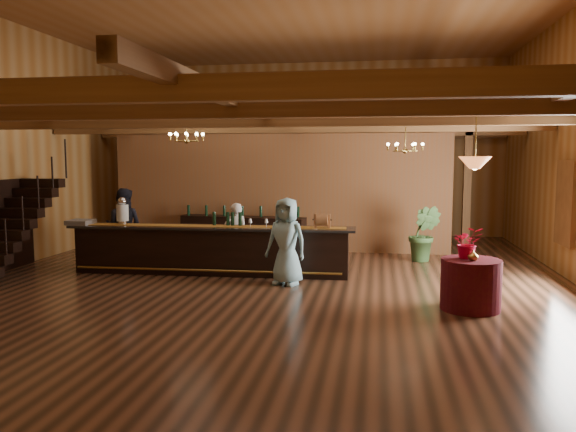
# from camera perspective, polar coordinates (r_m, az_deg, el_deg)

# --- Properties ---
(floor) EXTENTS (14.00, 14.00, 0.00)m
(floor) POSITION_cam_1_polar(r_m,az_deg,el_deg) (11.68, -1.61, -6.30)
(floor) COLOR brown
(floor) RESTS_ON ground
(ceiling) EXTENTS (14.00, 14.00, 0.00)m
(ceiling) POSITION_cam_1_polar(r_m,az_deg,el_deg) (11.80, -1.69, 20.78)
(ceiling) COLOR #935E33
(ceiling) RESTS_ON wall_back
(wall_back) EXTENTS (12.00, 0.10, 5.50)m
(wall_back) POSITION_cam_1_polar(r_m,az_deg,el_deg) (18.34, 2.49, 6.82)
(wall_back) COLOR #9F7641
(wall_back) RESTS_ON floor
(wall_front) EXTENTS (12.00, 0.10, 5.50)m
(wall_front) POSITION_cam_1_polar(r_m,az_deg,el_deg) (4.73, -17.97, 8.86)
(wall_front) COLOR #9F7641
(wall_front) RESTS_ON floor
(wall_left) EXTENTS (0.10, 14.00, 5.50)m
(wall_left) POSITION_cam_1_polar(r_m,az_deg,el_deg) (13.86, -26.98, 6.44)
(wall_left) COLOR #9F7641
(wall_left) RESTS_ON floor
(beam_grid) EXTENTS (11.90, 13.90, 0.39)m
(beam_grid) POSITION_cam_1_polar(r_m,az_deg,el_deg) (11.94, -1.19, 9.62)
(beam_grid) COLOR brown
(beam_grid) RESTS_ON wall_left
(support_posts) EXTENTS (9.20, 10.20, 3.20)m
(support_posts) POSITION_cam_1_polar(r_m,az_deg,el_deg) (10.96, -2.12, 1.35)
(support_posts) COLOR brown
(support_posts) RESTS_ON floor
(partition_wall) EXTENTS (9.00, 0.18, 3.10)m
(partition_wall) POSITION_cam_1_polar(r_m,az_deg,el_deg) (14.98, -1.00, 2.41)
(partition_wall) COLOR brown
(partition_wall) RESTS_ON floor
(window_right_back) EXTENTS (0.12, 1.05, 1.75)m
(window_right_back) POSITION_cam_1_polar(r_m,az_deg,el_deg) (12.83, 26.43, 1.18)
(window_right_back) COLOR white
(window_right_back) RESTS_ON wall_right
(staircase) EXTENTS (1.00, 2.80, 2.00)m
(staircase) POSITION_cam_1_polar(r_m,az_deg,el_deg) (13.02, -26.58, -1.20)
(staircase) COLOR black
(staircase) RESTS_ON floor
(backroom_boxes) EXTENTS (4.10, 0.60, 1.10)m
(backroom_boxes) POSITION_cam_1_polar(r_m,az_deg,el_deg) (17.00, 0.89, -0.62)
(backroom_boxes) COLOR black
(backroom_boxes) RESTS_ON floor
(tasting_bar) EXTENTS (6.15, 0.97, 1.03)m
(tasting_bar) POSITION_cam_1_polar(r_m,az_deg,el_deg) (12.12, -7.82, -3.40)
(tasting_bar) COLOR black
(tasting_bar) RESTS_ON floor
(beverage_dispenser) EXTENTS (0.26, 0.26, 0.60)m
(beverage_dispenser) POSITION_cam_1_polar(r_m,az_deg,el_deg) (12.74, -16.47, 0.44)
(beverage_dispenser) COLOR silver
(beverage_dispenser) RESTS_ON tasting_bar
(glass_rack_tray) EXTENTS (0.50, 0.50, 0.10)m
(glass_rack_tray) POSITION_cam_1_polar(r_m,az_deg,el_deg) (13.08, -20.32, -0.59)
(glass_rack_tray) COLOR gray
(glass_rack_tray) RESTS_ON tasting_bar
(raffle_drum) EXTENTS (0.34, 0.24, 0.30)m
(raffle_drum) POSITION_cam_1_polar(r_m,az_deg,el_deg) (11.59, 3.49, -0.40)
(raffle_drum) COLOR brown
(raffle_drum) RESTS_ON tasting_bar
(bar_bottle_0) EXTENTS (0.07, 0.07, 0.30)m
(bar_bottle_0) POSITION_cam_1_polar(r_m,az_deg,el_deg) (12.14, -7.50, -0.27)
(bar_bottle_0) COLOR black
(bar_bottle_0) RESTS_ON tasting_bar
(bar_bottle_1) EXTENTS (0.07, 0.07, 0.30)m
(bar_bottle_1) POSITION_cam_1_polar(r_m,az_deg,el_deg) (12.06, -6.13, -0.30)
(bar_bottle_1) COLOR black
(bar_bottle_1) RESTS_ON tasting_bar
(bar_bottle_2) EXTENTS (0.07, 0.07, 0.30)m
(bar_bottle_2) POSITION_cam_1_polar(r_m,az_deg,el_deg) (12.04, -5.65, -0.30)
(bar_bottle_2) COLOR black
(bar_bottle_2) RESTS_ON tasting_bar
(bar_bottle_3) EXTENTS (0.07, 0.07, 0.30)m
(bar_bottle_3) POSITION_cam_1_polar(r_m,az_deg,el_deg) (12.00, -4.89, -0.31)
(bar_bottle_3) COLOR black
(bar_bottle_3) RESTS_ON tasting_bar
(backbar_shelf) EXTENTS (3.39, 0.96, 0.94)m
(backbar_shelf) POSITION_cam_1_polar(r_m,az_deg,el_deg) (14.79, -4.63, -1.85)
(backbar_shelf) COLOR black
(backbar_shelf) RESTS_ON floor
(round_table) EXTENTS (0.96, 0.96, 0.83)m
(round_table) POSITION_cam_1_polar(r_m,az_deg,el_deg) (9.71, 18.06, -6.63)
(round_table) COLOR #440615
(round_table) RESTS_ON floor
(chandelier_left) EXTENTS (0.80, 0.80, 0.41)m
(chandelier_left) POSITION_cam_1_polar(r_m,az_deg,el_deg) (12.92, -10.26, 7.92)
(chandelier_left) COLOR #A3833A
(chandelier_left) RESTS_ON beam_grid
(chandelier_right) EXTENTS (0.80, 0.80, 0.63)m
(chandelier_right) POSITION_cam_1_polar(r_m,az_deg,el_deg) (12.92, 11.82, 6.91)
(chandelier_right) COLOR #A3833A
(chandelier_right) RESTS_ON beam_grid
(pendant_lamp) EXTENTS (0.52, 0.52, 0.90)m
(pendant_lamp) POSITION_cam_1_polar(r_m,az_deg,el_deg) (9.48, 18.46, 5.17)
(pendant_lamp) COLOR #A3833A
(pendant_lamp) RESTS_ON beam_grid
(bartender) EXTENTS (0.63, 0.52, 1.47)m
(bartender) POSITION_cam_1_polar(r_m,az_deg,el_deg) (12.72, -5.32, -1.95)
(bartender) COLOR silver
(bartender) RESTS_ON floor
(staff_second) EXTENTS (0.91, 0.73, 1.78)m
(staff_second) POSITION_cam_1_polar(r_m,az_deg,el_deg) (13.50, -16.36, -1.05)
(staff_second) COLOR black
(staff_second) RESTS_ON floor
(guest) EXTENTS (0.96, 0.76, 1.71)m
(guest) POSITION_cam_1_polar(r_m,az_deg,el_deg) (10.94, -0.16, -2.59)
(guest) COLOR #87B8C4
(guest) RESTS_ON floor
(floor_plant) EXTENTS (0.89, 0.80, 1.35)m
(floor_plant) POSITION_cam_1_polar(r_m,az_deg,el_deg) (13.74, 13.66, -1.75)
(floor_plant) COLOR #385C2B
(floor_plant) RESTS_ON floor
(table_flowers) EXTENTS (0.52, 0.46, 0.52)m
(table_flowers) POSITION_cam_1_polar(r_m,az_deg,el_deg) (9.65, 17.79, -2.59)
(table_flowers) COLOR red
(table_flowers) RESTS_ON round_table
(table_vase) EXTENTS (0.14, 0.14, 0.27)m
(table_vase) POSITION_cam_1_polar(r_m,az_deg,el_deg) (9.48, 18.29, -3.52)
(table_vase) COLOR #A3833A
(table_vase) RESTS_ON round_table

